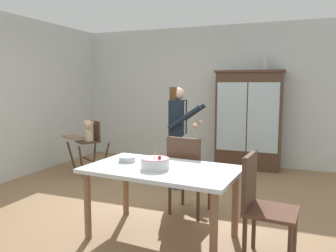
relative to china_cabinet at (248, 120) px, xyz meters
name	(u,v)px	position (x,y,z in m)	size (l,w,h in m)	color
ground_plane	(152,203)	(-0.90, -2.37, -0.92)	(6.24, 6.24, 0.00)	#93704C
wall_back	(205,95)	(-0.90, 0.26, 0.43)	(5.32, 0.06, 2.70)	silver
china_cabinet	(248,120)	(0.00, 0.00, 0.00)	(1.23, 0.48, 1.82)	#4C3323
ceramic_vase	(265,63)	(0.26, 0.00, 1.02)	(0.13, 0.13, 0.27)	#B2B7B2
high_chair_with_toddler	(88,137)	(-2.55, -1.42, -0.26)	(0.79, 0.84, 0.95)	#4C3323
adult_person	(178,125)	(-0.80, -1.62, 0.05)	(0.54, 0.52, 1.53)	#3D4C6B
dining_table	(162,177)	(-0.40, -3.24, -0.27)	(1.58, 1.00, 0.74)	silver
birthday_cake	(155,163)	(-0.44, -3.31, -0.12)	(0.28, 0.28, 0.19)	white
serving_bowl	(127,159)	(-0.85, -3.14, -0.15)	(0.18, 0.18, 0.06)	#B2BCC6
dining_chair_far_side	(187,170)	(-0.35, -2.58, -0.36)	(0.49, 0.49, 0.96)	#4C3323
dining_chair_right_end	(260,200)	(0.58, -3.32, -0.36)	(0.48, 0.48, 0.96)	#4C3323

